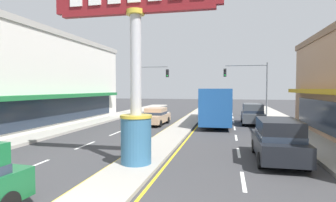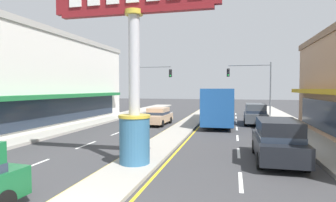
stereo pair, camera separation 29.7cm
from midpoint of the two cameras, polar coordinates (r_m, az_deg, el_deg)
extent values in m
cube|color=#A39E93|center=(23.60, 3.96, -5.19)|extent=(1.97, 52.00, 0.14)
cube|color=#ADA89E|center=(24.89, -17.86, -4.86)|extent=(2.86, 60.00, 0.18)
cube|color=#ADA89E|center=(21.91, 27.08, -6.02)|extent=(2.86, 60.00, 0.18)
cube|color=silver|center=(13.21, -25.82, -11.96)|extent=(0.14, 2.20, 0.01)
cube|color=silver|center=(16.75, -16.13, -8.74)|extent=(0.14, 2.20, 0.01)
cube|color=silver|center=(20.62, -10.04, -6.54)|extent=(0.14, 2.20, 0.01)
cube|color=silver|center=(24.68, -5.94, -5.01)|extent=(0.14, 2.20, 0.01)
cube|color=silver|center=(28.83, -3.02, -3.90)|extent=(0.14, 2.20, 0.01)
cube|color=silver|center=(33.05, -0.85, -3.07)|extent=(0.14, 2.20, 0.01)
cube|color=silver|center=(37.31, 0.83, -2.42)|extent=(0.14, 2.20, 0.01)
cube|color=silver|center=(10.39, 15.68, -15.79)|extent=(0.14, 2.20, 0.01)
cube|color=silver|center=(14.63, 15.02, -10.37)|extent=(0.14, 2.20, 0.01)
cube|color=silver|center=(18.95, 14.67, -7.40)|extent=(0.14, 2.20, 0.01)
cube|color=silver|center=(23.29, 14.45, -5.54)|extent=(0.14, 2.20, 0.01)
cube|color=silver|center=(27.66, 14.30, -4.26)|extent=(0.14, 2.20, 0.01)
cube|color=silver|center=(32.03, 14.20, -3.33)|extent=(0.14, 2.20, 0.01)
cube|color=silver|center=(36.41, 14.12, -2.62)|extent=(0.14, 2.20, 0.01)
cube|color=yellow|center=(23.83, 1.18, -5.27)|extent=(0.12, 52.00, 0.01)
cube|color=yellow|center=(23.45, 6.77, -5.42)|extent=(0.12, 52.00, 0.01)
cylinder|color=#33668C|center=(11.65, -6.21, -8.15)|extent=(1.26, 1.26, 1.91)
cylinder|color=gold|center=(11.50, -6.24, -3.16)|extent=(1.33, 1.33, 0.12)
cylinder|color=#B7B7BC|center=(11.49, -6.29, 7.56)|extent=(0.46, 0.46, 4.42)
cylinder|color=gold|center=(11.86, -6.35, 17.77)|extent=(0.74, 0.74, 0.20)
cube|color=maroon|center=(11.87, -6.35, 17.86)|extent=(6.53, 0.29, 0.16)
cube|color=white|center=(12.99, -18.04, 19.40)|extent=(0.55, 0.06, 0.63)
cube|color=silver|center=(26.71, -30.24, 3.30)|extent=(9.98, 23.71, 7.51)
cube|color=#A8A49C|center=(27.08, -30.44, 11.75)|extent=(10.18, 24.18, 0.45)
cube|color=#1E7038|center=(23.29, -20.46, 0.98)|extent=(0.90, 20.15, 0.30)
cube|color=#283342|center=(23.58, -21.24, -1.88)|extent=(0.08, 19.44, 2.00)
cube|color=gold|center=(18.38, 30.60, 1.70)|extent=(0.90, 15.54, 0.30)
cube|color=#283342|center=(18.59, 31.70, -3.24)|extent=(0.08, 14.99, 2.00)
cylinder|color=slate|center=(34.29, -6.73, 2.30)|extent=(0.16, 0.16, 6.20)
cylinder|color=slate|center=(33.66, -3.03, 7.08)|extent=(4.62, 0.12, 0.12)
cube|color=black|center=(32.87, 0.78, 5.78)|extent=(0.32, 0.24, 0.92)
sphere|color=black|center=(32.75, 0.72, 6.31)|extent=(0.17, 0.17, 0.17)
sphere|color=black|center=(32.73, 0.72, 5.79)|extent=(0.17, 0.17, 0.17)
sphere|color=#19D83F|center=(32.72, 0.72, 5.27)|extent=(0.17, 0.17, 0.17)
cylinder|color=slate|center=(32.64, 20.76, 2.14)|extent=(0.16, 0.16, 6.20)
cylinder|color=slate|center=(32.54, 16.77, 7.13)|extent=(4.62, 0.12, 0.12)
cube|color=black|center=(32.27, 12.65, 5.77)|extent=(0.32, 0.24, 0.92)
sphere|color=black|center=(32.15, 12.65, 6.32)|extent=(0.17, 0.17, 0.17)
sphere|color=black|center=(32.13, 12.64, 5.79)|extent=(0.17, 0.17, 0.17)
sphere|color=#19D83F|center=(32.12, 12.64, 5.25)|extent=(0.17, 0.17, 0.17)
cube|color=#4C5156|center=(26.27, 17.97, -3.14)|extent=(1.98, 4.63, 0.80)
cube|color=#4C5156|center=(26.02, 18.02, -1.42)|extent=(1.72, 2.88, 0.80)
cube|color=#283342|center=(26.04, 18.01, -2.04)|extent=(1.76, 2.91, 0.24)
cylinder|color=black|center=(27.69, 15.97, -3.57)|extent=(0.23, 0.68, 0.68)
cylinder|color=black|center=(27.79, 19.58, -3.60)|extent=(0.23, 0.68, 0.68)
cylinder|color=black|center=(24.86, 16.14, -4.27)|extent=(0.23, 0.68, 0.68)
cylinder|color=black|center=(24.97, 20.16, -4.29)|extent=(0.23, 0.68, 0.68)
cube|color=tan|center=(24.74, -1.82, -3.59)|extent=(1.90, 4.36, 0.66)
cube|color=tan|center=(24.84, -1.71, -2.11)|extent=(1.62, 2.20, 0.60)
cube|color=#283342|center=(24.86, -1.70, -2.52)|extent=(1.66, 2.22, 0.24)
cylinder|color=black|center=(23.27, -0.89, -4.70)|extent=(0.24, 0.63, 0.62)
cylinder|color=black|center=(23.78, -4.64, -4.55)|extent=(0.24, 0.63, 0.62)
cylinder|color=black|center=(25.83, 0.78, -3.98)|extent=(0.24, 0.63, 0.62)
cylinder|color=black|center=(26.28, -2.65, -3.86)|extent=(0.24, 0.63, 0.62)
cube|color=#1E5199|center=(26.14, 10.77, -0.64)|extent=(2.84, 11.27, 2.90)
cube|color=#283342|center=(26.12, 10.78, 0.01)|extent=(2.86, 11.05, 0.90)
cube|color=#283342|center=(31.68, 10.95, 0.37)|extent=(2.30, 0.15, 1.40)
cube|color=black|center=(31.66, 10.97, 2.18)|extent=(1.75, 0.13, 0.30)
cylinder|color=black|center=(29.74, 8.65, -2.81)|extent=(0.31, 0.97, 0.96)
cylinder|color=black|center=(29.71, 13.09, -2.85)|extent=(0.31, 0.97, 0.96)
cylinder|color=black|center=(23.40, 7.80, -4.26)|extent=(0.31, 0.97, 0.96)
cylinder|color=black|center=(23.36, 13.45, -4.32)|extent=(0.31, 0.97, 0.96)
cube|color=black|center=(13.40, 22.35, -8.64)|extent=(1.91, 4.61, 0.80)
cube|color=black|center=(13.09, 22.54, -5.35)|extent=(1.68, 2.86, 0.80)
cube|color=#283342|center=(13.13, 22.51, -6.56)|extent=(1.72, 2.89, 0.24)
cylinder|color=black|center=(14.76, 18.09, -8.96)|extent=(0.22, 0.68, 0.68)
cylinder|color=black|center=(15.00, 24.84, -8.89)|extent=(0.22, 0.68, 0.68)
cylinder|color=black|center=(11.99, 19.15, -11.67)|extent=(0.22, 0.68, 0.68)
cylinder|color=black|center=(12.28, 27.46, -11.48)|extent=(0.22, 0.68, 0.68)
camera|label=1|loc=(0.15, -89.42, 0.03)|focal=29.36mm
camera|label=2|loc=(0.15, 90.58, -0.03)|focal=29.36mm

